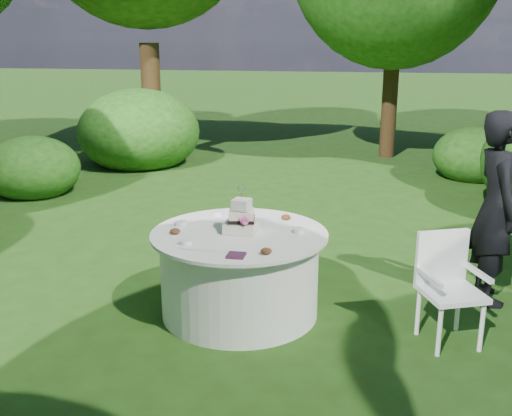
# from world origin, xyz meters

# --- Properties ---
(ground) EXTENTS (80.00, 80.00, 0.00)m
(ground) POSITION_xyz_m (0.00, 0.00, 0.00)
(ground) COLOR #203D10
(ground) RESTS_ON ground
(napkins) EXTENTS (0.14, 0.14, 0.02)m
(napkins) POSITION_xyz_m (0.11, -0.59, 0.78)
(napkins) COLOR #421C36
(napkins) RESTS_ON table
(feather_plume) EXTENTS (0.48, 0.07, 0.01)m
(feather_plume) POSITION_xyz_m (-0.16, -0.50, 0.78)
(feather_plume) COLOR silver
(feather_plume) RESTS_ON table
(guest) EXTENTS (0.52, 0.71, 1.80)m
(guest) POSITION_xyz_m (2.25, 0.76, 0.90)
(guest) COLOR black
(guest) RESTS_ON ground
(table) EXTENTS (1.56, 1.56, 0.77)m
(table) POSITION_xyz_m (0.00, 0.00, 0.39)
(table) COLOR white
(table) RESTS_ON ground
(cake) EXTENTS (0.29, 0.30, 0.41)m
(cake) POSITION_xyz_m (0.02, 0.02, 0.88)
(cake) COLOR silver
(cake) RESTS_ON table
(chair) EXTENTS (0.59, 0.59, 0.90)m
(chair) POSITION_xyz_m (1.76, -0.13, 0.52)
(chair) COLOR white
(chair) RESTS_ON ground
(votives) EXTENTS (1.18, 0.97, 0.04)m
(votives) POSITION_xyz_m (-0.18, 0.06, 0.79)
(votives) COLOR white
(votives) RESTS_ON table
(petal_cups) EXTENTS (0.97, 1.03, 0.05)m
(petal_cups) POSITION_xyz_m (0.05, -0.06, 0.79)
(petal_cups) COLOR #562D16
(petal_cups) RESTS_ON table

